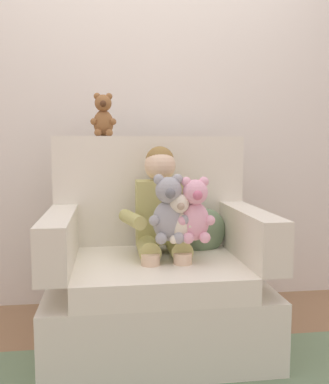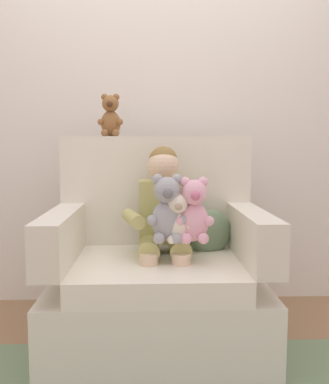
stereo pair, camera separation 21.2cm
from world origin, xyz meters
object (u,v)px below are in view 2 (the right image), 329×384
plush_pink (194,212)px  throw_pillow (209,232)px  plush_cream (178,219)px  plush_brown_on_backrest (111,117)px  plush_grey (167,210)px  seated_child (164,216)px  armchair (157,277)px

plush_pink → throw_pillow: 0.34m
plush_cream → throw_pillow: bearing=53.8°
plush_brown_on_backrest → plush_cream: bearing=-52.8°
plush_grey → throw_pillow: plush_grey is taller
plush_grey → throw_pillow: 0.40m
seated_child → plush_brown_on_backrest: size_ratio=3.31×
armchair → plush_brown_on_backrest: size_ratio=4.48×
seated_child → plush_cream: 0.20m
plush_cream → plush_grey: plush_grey is taller
plush_brown_on_backrest → throw_pillow: size_ratio=0.96×
armchair → plush_grey: 0.42m
plush_grey → plush_brown_on_backrest: plush_brown_on_backrest is taller
plush_cream → throw_pillow: plush_cream is taller
armchair → plush_grey: bearing=-73.2°
plush_brown_on_backrest → throw_pillow: (0.56, -0.19, -0.65)m
seated_child → plush_cream: bearing=-79.3°
plush_brown_on_backrest → seated_child: bearing=-44.0°
armchair → plush_cream: 0.40m
seated_child → throw_pillow: size_ratio=3.17×
seated_child → plush_cream: size_ratio=3.28×
plush_pink → throw_pillow: plush_pink is taller
plush_grey → plush_brown_on_backrest: 0.74m
plush_grey → throw_pillow: (0.25, 0.27, -0.16)m
plush_pink → throw_pillow: size_ratio=1.24×
plush_brown_on_backrest → armchair: bearing=-49.1°
plush_cream → plush_brown_on_backrest: 0.80m
throw_pillow → plush_cream: bearing=-125.2°
plush_pink → plush_brown_on_backrest: plush_brown_on_backrest is taller
plush_cream → plush_grey: size_ratio=0.74×
armchair → plush_grey: size_ratio=3.31×
armchair → throw_pillow: size_ratio=4.28×
armchair → plush_pink: size_ratio=3.45×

